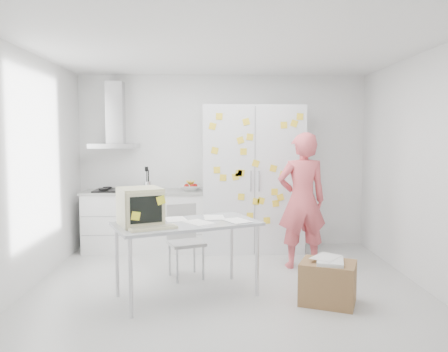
{
  "coord_description": "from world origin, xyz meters",
  "views": [
    {
      "loc": [
        -0.17,
        -4.92,
        1.72
      ],
      "look_at": [
        -0.01,
        0.67,
        1.23
      ],
      "focal_mm": 35.0,
      "sensor_mm": 36.0,
      "label": 1
    }
  ],
  "objects_px": {
    "person": "(302,201)",
    "chair": "(184,236)",
    "cardboard_box": "(328,282)",
    "desk": "(158,215)"
  },
  "relations": [
    {
      "from": "person",
      "to": "chair",
      "type": "distance_m",
      "value": 1.62
    },
    {
      "from": "chair",
      "to": "cardboard_box",
      "type": "height_order",
      "value": "chair"
    },
    {
      "from": "cardboard_box",
      "to": "person",
      "type": "bearing_deg",
      "value": 90.81
    },
    {
      "from": "person",
      "to": "chair",
      "type": "height_order",
      "value": "person"
    },
    {
      "from": "person",
      "to": "desk",
      "type": "bearing_deg",
      "value": 26.88
    },
    {
      "from": "chair",
      "to": "person",
      "type": "bearing_deg",
      "value": -9.04
    },
    {
      "from": "cardboard_box",
      "to": "chair",
      "type": "bearing_deg",
      "value": 148.61
    },
    {
      "from": "person",
      "to": "desk",
      "type": "relative_size",
      "value": 1.06
    },
    {
      "from": "person",
      "to": "cardboard_box",
      "type": "height_order",
      "value": "person"
    },
    {
      "from": "desk",
      "to": "cardboard_box",
      "type": "bearing_deg",
      "value": -29.03
    }
  ]
}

